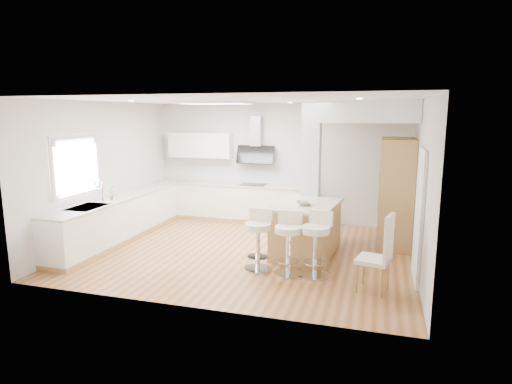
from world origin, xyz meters
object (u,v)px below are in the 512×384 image
(bar_stool_c, at_px, (316,240))
(dining_chair, at_px, (381,251))
(peninsula, at_px, (306,228))
(bar_stool_a, at_px, (258,236))
(bar_stool_b, at_px, (289,240))

(bar_stool_c, distance_m, dining_chair, 1.06)
(peninsula, relative_size, bar_stool_a, 1.66)
(dining_chair, bearing_deg, bar_stool_c, 171.97)
(peninsula, bearing_deg, bar_stool_b, -89.10)
(bar_stool_b, height_order, bar_stool_c, bar_stool_c)
(peninsula, relative_size, dining_chair, 1.44)
(dining_chair, bearing_deg, bar_stool_b, 179.66)
(peninsula, bearing_deg, bar_stool_c, -66.03)
(dining_chair, bearing_deg, peninsula, 146.00)
(peninsula, distance_m, bar_stool_a, 1.20)
(bar_stool_c, bearing_deg, peninsula, 127.69)
(peninsula, xyz_separation_m, bar_stool_c, (0.33, -1.04, 0.10))
(peninsula, distance_m, bar_stool_c, 1.10)
(bar_stool_c, bearing_deg, dining_chair, -1.20)
(bar_stool_b, relative_size, dining_chair, 0.87)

